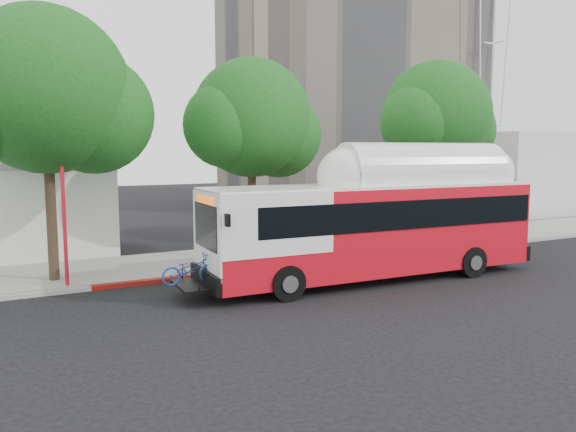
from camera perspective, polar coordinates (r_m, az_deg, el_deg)
name	(u,v)px	position (r m, az deg, el deg)	size (l,w,h in m)	color
ground	(349,288)	(19.76, 6.23, -7.32)	(120.00, 120.00, 0.00)	black
sidewalk	(268,255)	(25.27, -2.03, -4.00)	(60.00, 5.00, 0.15)	gray
curb_strip	(296,266)	(23.00, 0.79, -5.07)	(60.00, 0.30, 0.15)	gray
red_curb_segment	(227,273)	(21.76, -6.21, -5.79)	(10.00, 0.32, 0.16)	maroon
street_tree_left	(60,98)	(21.63, -22.16, 11.07)	(6.67, 5.80, 9.74)	#2D2116
street_tree_mid	(260,123)	(24.19, -2.91, 9.39)	(5.75, 5.00, 8.62)	#2D2116
street_tree_right	(442,120)	(29.69, 15.37, 9.36)	(6.21, 5.40, 9.18)	#2D2116
apartment_tower	(344,6)	(53.99, 5.74, 20.49)	(18.00, 18.00, 37.00)	gray
horizon_block	(541,171)	(51.76, 24.33, 4.20)	(20.00, 12.00, 6.00)	silver
transit_bus	(376,229)	(20.87, 8.94, -1.31)	(13.79, 3.29, 4.05)	red
signal_pole	(64,221)	(20.46, -21.77, -0.47)	(0.13, 0.44, 4.66)	red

